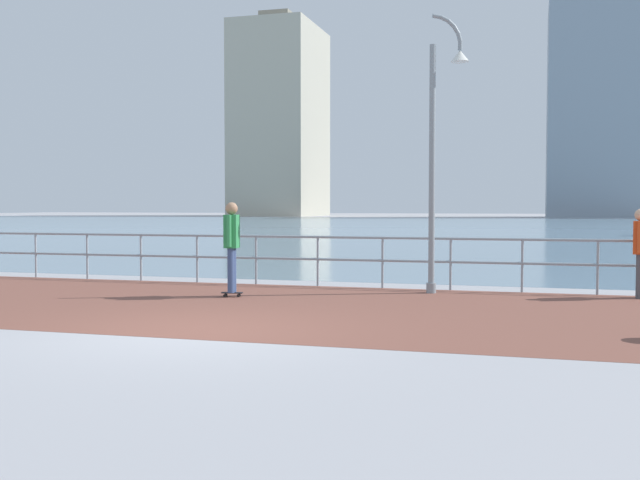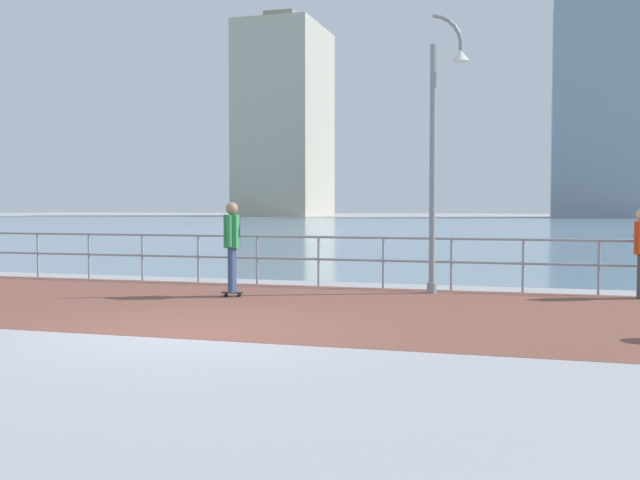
{
  "view_description": "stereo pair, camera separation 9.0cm",
  "coord_description": "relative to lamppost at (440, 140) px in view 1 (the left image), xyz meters",
  "views": [
    {
      "loc": [
        4.43,
        -9.32,
        1.72
      ],
      "look_at": [
        0.73,
        3.58,
        1.1
      ],
      "focal_mm": 42.17,
      "sensor_mm": 36.0,
      "label": 1
    },
    {
      "loc": [
        4.52,
        -9.3,
        1.72
      ],
      "look_at": [
        0.73,
        3.58,
        1.1
      ],
      "focal_mm": 42.17,
      "sensor_mm": 36.0,
      "label": 2
    }
  ],
  "objects": [
    {
      "name": "lamppost",
      "position": [
        0.0,
        0.0,
        0.0
      ],
      "size": [
        0.78,
        0.49,
        5.42
      ],
      "color": "gray",
      "rests_on": "ground"
    },
    {
      "name": "ground",
      "position": [
        -2.64,
        34.58,
        -3.0
      ],
      "size": [
        220.0,
        220.0,
        0.0
      ],
      "primitive_type": "plane",
      "color": "#9E9EA3"
    },
    {
      "name": "brick_paving",
      "position": [
        -2.64,
        -2.74,
        -2.99
      ],
      "size": [
        28.0,
        6.56,
        0.01
      ],
      "primitive_type": "cube",
      "color": "brown",
      "rests_on": "ground"
    },
    {
      "name": "bystander",
      "position": [
        3.67,
        0.19,
        -2.02
      ],
      "size": [
        0.29,
        0.56,
        1.66
      ],
      "color": "#4C4C51",
      "rests_on": "ground"
    },
    {
      "name": "waterfront_railing",
      "position": [
        -2.64,
        0.54,
        -2.25
      ],
      "size": [
        25.25,
        0.06,
        1.08
      ],
      "color": "#8C99A3",
      "rests_on": "ground"
    },
    {
      "name": "tower_brick",
      "position": [
        11.59,
        98.74,
        12.18
      ],
      "size": [
        16.67,
        12.64,
        32.01
      ],
      "color": "#8493A3",
      "rests_on": "ground"
    },
    {
      "name": "harbor_water",
      "position": [
        -2.64,
        45.54,
        -3.0
      ],
      "size": [
        180.0,
        88.0,
        0.0
      ],
      "primitive_type": "cube",
      "color": "#6B899E",
      "rests_on": "ground"
    },
    {
      "name": "skateboarder",
      "position": [
        -3.66,
        -1.72,
        -1.93
      ],
      "size": [
        0.41,
        0.56,
        1.78
      ],
      "color": "black",
      "rests_on": "ground"
    },
    {
      "name": "tower_slate",
      "position": [
        -37.91,
        100.27,
        12.27
      ],
      "size": [
        12.21,
        16.55,
        32.2
      ],
      "color": "#B2AD99",
      "rests_on": "ground"
    }
  ]
}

